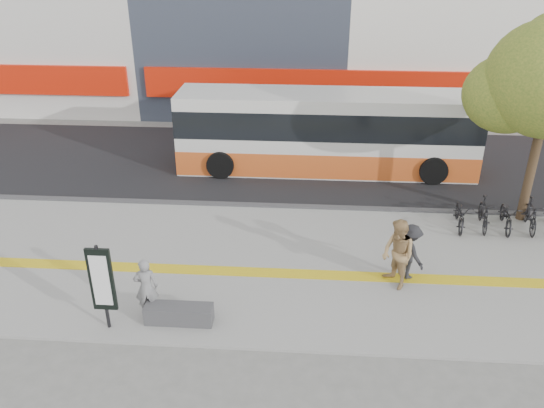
# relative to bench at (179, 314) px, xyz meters

# --- Properties ---
(ground) EXTENTS (120.00, 120.00, 0.00)m
(ground) POSITION_rel_bench_xyz_m (2.60, 1.20, -0.30)
(ground) COLOR #62625E
(ground) RESTS_ON ground
(sidewalk) EXTENTS (40.00, 7.00, 0.08)m
(sidewalk) POSITION_rel_bench_xyz_m (2.60, 2.70, -0.27)
(sidewalk) COLOR gray
(sidewalk) RESTS_ON ground
(tactile_strip) EXTENTS (40.00, 0.45, 0.01)m
(tactile_strip) POSITION_rel_bench_xyz_m (2.60, 2.20, -0.22)
(tactile_strip) COLOR yellow
(tactile_strip) RESTS_ON sidewalk
(street) EXTENTS (40.00, 8.00, 0.06)m
(street) POSITION_rel_bench_xyz_m (2.60, 10.20, -0.28)
(street) COLOR black
(street) RESTS_ON ground
(curb) EXTENTS (40.00, 0.25, 0.14)m
(curb) POSITION_rel_bench_xyz_m (2.60, 6.20, -0.23)
(curb) COLOR #343537
(curb) RESTS_ON ground
(bench) EXTENTS (1.60, 0.45, 0.45)m
(bench) POSITION_rel_bench_xyz_m (0.00, 0.00, 0.00)
(bench) COLOR #343537
(bench) RESTS_ON sidewalk
(signboard) EXTENTS (0.55, 0.10, 2.20)m
(signboard) POSITION_rel_bench_xyz_m (-1.60, -0.31, 1.06)
(signboard) COLOR black
(signboard) RESTS_ON sidewalk
(bus) EXTENTS (11.22, 2.66, 2.99)m
(bus) POSITION_rel_bench_xyz_m (3.57, 9.70, 1.16)
(bus) COLOR silver
(bus) RESTS_ON street
(bicycle_row) EXTENTS (3.62, 1.73, 0.97)m
(bicycle_row) POSITION_rel_bench_xyz_m (9.09, 5.20, 0.23)
(bicycle_row) COLOR black
(bicycle_row) RESTS_ON sidewalk
(seated_woman) EXTENTS (0.62, 0.47, 1.53)m
(seated_woman) POSITION_rel_bench_xyz_m (-0.80, 0.25, 0.54)
(seated_woman) COLOR black
(seated_woman) RESTS_ON sidewalk
(pedestrian_tan) EXTENTS (1.06, 1.14, 1.88)m
(pedestrian_tan) POSITION_rel_bench_xyz_m (5.26, 1.86, 0.72)
(pedestrian_tan) COLOR #A18051
(pedestrian_tan) RESTS_ON sidewalk
(pedestrian_dark) EXTENTS (1.00, 1.15, 1.55)m
(pedestrian_dark) POSITION_rel_bench_xyz_m (5.65, 2.29, 0.55)
(pedestrian_dark) COLOR black
(pedestrian_dark) RESTS_ON sidewalk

